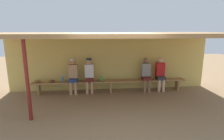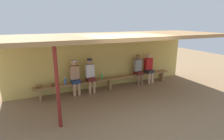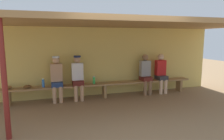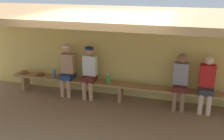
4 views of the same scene
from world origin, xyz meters
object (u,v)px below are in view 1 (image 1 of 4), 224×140
Objects in this scene: bench at (111,82)px; player_shirtless_tan at (73,74)px; player_in_blue at (89,74)px; player_near_post at (160,73)px; support_post at (27,81)px; baseball_glove_worn at (38,81)px; player_in_white at (146,73)px; water_bottle_clear at (102,78)px; baseball_glove_dark_brown at (52,81)px; water_bottle_blue at (63,79)px.

bench is 1.48m from player_shirtless_tan.
player_near_post is (2.84, -0.00, -0.02)m from player_in_blue.
player_near_post is at bearing -0.01° from player_in_blue.
baseball_glove_worn is at bearing 100.34° from support_post.
player_in_white is at bearing 180.00° from player_near_post.
support_post is at bearing -138.61° from bench.
player_in_blue is at bearing 179.99° from player_near_post.
player_in_white is (2.87, -0.00, -0.02)m from player_shirtless_tan.
water_bottle_clear is (2.05, 2.10, -0.53)m from support_post.
support_post reaches higher than player_near_post.
player_near_post is 4.79m from baseball_glove_worn.
bench is (2.38, 2.10, -0.71)m from support_post.
player_in_white reaches higher than bench.
player_near_post is 0.58m from player_in_white.
bench is 2.26m from baseball_glove_dark_brown.
baseball_glove_dark_brown is at bearing -179.50° from water_bottle_blue.
player_in_white is 5.67× the size of water_bottle_clear.
player_shirtless_tan is at bearing 180.00° from water_bottle_clear.
water_bottle_clear reaches higher than baseball_glove_worn.
support_post is 8.75× the size of water_bottle_blue.
water_bottle_blue is at bearing -179.79° from player_in_white.
support_post is at bearing -134.31° from water_bottle_clear.
water_bottle_clear is at bearing -0.01° from player_in_blue.
player_shirtless_tan is at bearing 179.99° from player_in_white.
water_bottle_blue reaches higher than baseball_glove_dark_brown.
bench is at bearing -0.25° from player_in_blue.
player_in_blue is 1.45m from baseball_glove_dark_brown.
player_near_post is 3.84m from water_bottle_blue.
player_near_post is at bearing 0.09° from bench.
player_in_white is 5.56× the size of baseball_glove_dark_brown.
player_near_post is at bearing 0.00° from player_in_white.
baseball_glove_worn is (-4.78, 0.03, -0.22)m from player_near_post.
water_bottle_blue is 1.49m from water_bottle_clear.
support_post is 2.17m from baseball_glove_dark_brown.
support_post reaches higher than water_bottle_blue.
player_in_blue is 2.25m from player_in_white.
water_bottle_clear is 0.98× the size of baseball_glove_dark_brown.
player_in_white is at bearing 0.21° from water_bottle_blue.
player_in_blue reaches higher than baseball_glove_worn.
support_post is 2.25m from baseball_glove_worn.
player_in_white is 3.25m from water_bottle_blue.
bench is 25.49× the size of water_bottle_clear.
bench is at bearing -2.11° from baseball_glove_worn.
player_shirtless_tan is 0.42m from water_bottle_blue.
bench is 1.47m from player_in_white.
baseball_glove_dark_brown is (-3.68, -0.02, -0.22)m from player_in_white.
player_in_white is at bearing 0.12° from bench.
player_near_post is 5.56× the size of baseball_glove_dark_brown.
bench is at bearing 143.60° from baseball_glove_dark_brown.
baseball_glove_dark_brown is at bearing -179.51° from water_bottle_clear.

